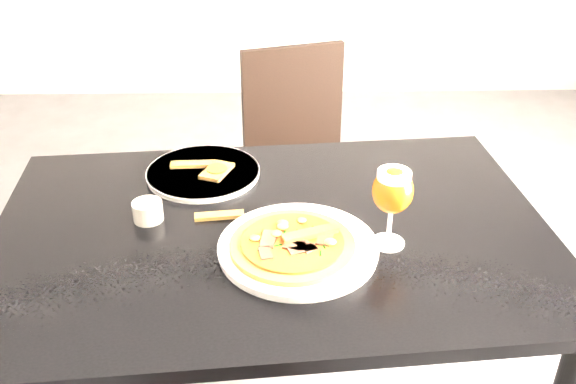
{
  "coord_description": "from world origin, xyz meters",
  "views": [
    {
      "loc": [
        0.25,
        -0.85,
        1.52
      ],
      "look_at": [
        0.28,
        0.32,
        0.83
      ],
      "focal_mm": 40.0,
      "sensor_mm": 36.0,
      "label": 1
    }
  ],
  "objects_px": {
    "chair_far": "(302,159)",
    "pizza": "(293,244)",
    "beer_glass": "(393,191)",
    "dining_table": "(273,261)"
  },
  "relations": [
    {
      "from": "dining_table",
      "to": "chair_far",
      "type": "distance_m",
      "value": 0.9
    },
    {
      "from": "chair_far",
      "to": "pizza",
      "type": "height_order",
      "value": "chair_far"
    },
    {
      "from": "dining_table",
      "to": "pizza",
      "type": "bearing_deg",
      "value": -71.98
    },
    {
      "from": "chair_far",
      "to": "beer_glass",
      "type": "bearing_deg",
      "value": -98.08
    },
    {
      "from": "dining_table",
      "to": "beer_glass",
      "type": "bearing_deg",
      "value": -20.05
    },
    {
      "from": "pizza",
      "to": "beer_glass",
      "type": "distance_m",
      "value": 0.23
    },
    {
      "from": "dining_table",
      "to": "chair_far",
      "type": "height_order",
      "value": "chair_far"
    },
    {
      "from": "pizza",
      "to": "dining_table",
      "type": "bearing_deg",
      "value": 112.72
    },
    {
      "from": "chair_far",
      "to": "dining_table",
      "type": "bearing_deg",
      "value": -113.15
    },
    {
      "from": "pizza",
      "to": "beer_glass",
      "type": "relative_size",
      "value": 1.45
    }
  ]
}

